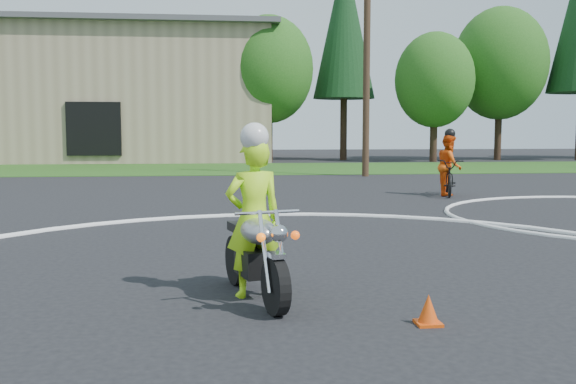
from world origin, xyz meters
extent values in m
plane|color=black|center=(0.00, 0.00, 0.00)|extent=(120.00, 120.00, 0.00)
cube|color=#1E4714|center=(0.00, 27.00, 0.01)|extent=(120.00, 10.00, 0.02)
torus|color=silver|center=(0.00, 3.00, 0.01)|extent=(12.12, 12.12, 0.12)
cylinder|color=black|center=(-0.48, 1.30, 0.30)|extent=(0.27, 0.61, 0.60)
cylinder|color=black|center=(-0.84, 2.66, 0.30)|extent=(0.27, 0.61, 0.60)
cube|color=black|center=(-0.68, 2.03, 0.40)|extent=(0.41, 0.61, 0.30)
ellipsoid|color=#A5A5A9|center=(-0.63, 1.84, 0.79)|extent=(0.51, 0.72, 0.28)
cube|color=black|center=(-0.75, 2.32, 0.74)|extent=(0.41, 0.65, 0.10)
cylinder|color=white|center=(-0.59, 1.36, 0.65)|extent=(0.13, 0.36, 0.81)
cylinder|color=silver|center=(-0.42, 1.40, 0.65)|extent=(0.13, 0.36, 0.81)
cube|color=silver|center=(-0.48, 1.28, 0.62)|extent=(0.19, 0.25, 0.05)
cylinder|color=silver|center=(-0.55, 1.54, 1.03)|extent=(0.69, 0.21, 0.04)
sphere|color=silver|center=(-0.46, 1.20, 0.86)|extent=(0.18, 0.18, 0.18)
sphere|color=#FF630C|center=(-0.64, 1.18, 0.83)|extent=(0.09, 0.09, 0.09)
sphere|color=#DB450A|center=(-0.29, 1.27, 0.83)|extent=(0.09, 0.09, 0.09)
cylinder|color=silver|center=(-0.62, 2.46, 0.30)|extent=(0.28, 0.80, 0.08)
imported|color=#B0F619|center=(-0.66, 2.08, 0.89)|extent=(0.74, 0.58, 1.78)
sphere|color=silver|center=(-0.65, 2.04, 1.81)|extent=(0.32, 0.32, 0.32)
imported|color=black|center=(5.60, 12.90, 0.53)|extent=(1.26, 2.14, 1.06)
imported|color=#E84F0C|center=(5.60, 12.90, 0.88)|extent=(0.89, 1.02, 1.77)
sphere|color=black|center=(5.60, 12.90, 1.79)|extent=(0.31, 0.31, 0.31)
cone|color=#DB440B|center=(0.96, 0.82, 0.15)|extent=(0.22, 0.22, 0.30)
cube|color=#DB440B|center=(0.96, 0.82, 0.01)|extent=(0.24, 0.24, 0.03)
cube|color=black|center=(-8.00, 31.90, 2.00)|extent=(3.00, 0.16, 3.00)
cylinder|color=#382619|center=(2.00, 34.00, 1.62)|extent=(0.44, 0.44, 3.24)
ellipsoid|color=#1E5116|center=(2.00, 34.00, 5.58)|extent=(5.40, 5.40, 6.48)
cylinder|color=#382619|center=(7.00, 36.00, 1.98)|extent=(0.44, 0.44, 3.96)
cone|color=black|center=(7.00, 36.00, 8.63)|extent=(3.96, 3.96, 9.35)
cylinder|color=#382619|center=(12.00, 33.00, 1.44)|extent=(0.44, 0.44, 2.88)
ellipsoid|color=#1E5116|center=(12.00, 33.00, 4.96)|extent=(4.80, 4.80, 5.76)
cylinder|color=#382619|center=(17.00, 35.00, 1.80)|extent=(0.44, 0.44, 3.60)
ellipsoid|color=#1E5116|center=(17.00, 35.00, 6.20)|extent=(6.00, 6.00, 7.20)
cylinder|color=#382619|center=(-2.00, 35.00, 1.44)|extent=(0.44, 0.44, 2.88)
ellipsoid|color=#1E5116|center=(-2.00, 35.00, 4.96)|extent=(4.80, 4.80, 5.76)
cylinder|color=#473321|center=(5.00, 21.00, 5.00)|extent=(0.28, 0.28, 10.00)
camera|label=1|loc=(-1.04, -5.06, 1.87)|focal=40.00mm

